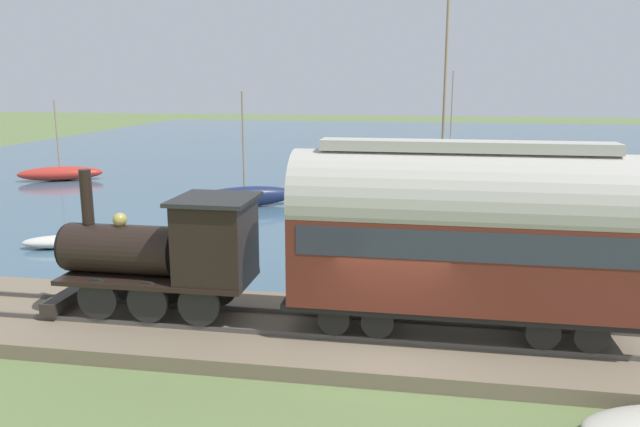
{
  "coord_description": "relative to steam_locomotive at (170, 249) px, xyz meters",
  "views": [
    {
      "loc": [
        -13.32,
        -0.67,
        6.37
      ],
      "look_at": [
        8.86,
        3.16,
        1.52
      ],
      "focal_mm": 35.0,
      "sensor_mm": 36.0,
      "label": 1
    }
  ],
  "objects": [
    {
      "name": "passenger_coach",
      "position": [
        0.0,
        -7.16,
        0.8
      ],
      "size": [
        2.29,
        8.16,
        4.54
      ],
      "color": "black",
      "rests_on": "rail_embankment"
    },
    {
      "name": "rowboat_near_shore",
      "position": [
        12.33,
        -14.37,
        -1.98
      ],
      "size": [
        2.44,
        2.63,
        0.39
      ],
      "rotation": [
        0.0,
        0.0,
        0.72
      ],
      "color": "silver",
      "rests_on": "harbor_water"
    },
    {
      "name": "ground_plane",
      "position": [
        -0.98,
        -5.65,
        -2.19
      ],
      "size": [
        200.0,
        200.0,
        0.0
      ],
      "primitive_type": "plane",
      "color": "#607542"
    },
    {
      "name": "sailboat_navy",
      "position": [
        15.73,
        2.75,
        -1.63
      ],
      "size": [
        3.6,
        5.2,
        5.8
      ],
      "rotation": [
        0.0,
        0.0,
        0.52
      ],
      "color": "#192347",
      "rests_on": "harbor_water"
    },
    {
      "name": "rail_embankment",
      "position": [
        0.0,
        -5.65,
        -2.0
      ],
      "size": [
        4.6,
        56.0,
        0.48
      ],
      "color": "#756651",
      "rests_on": "ground"
    },
    {
      "name": "harbor_water",
      "position": [
        42.6,
        -5.65,
        -2.18
      ],
      "size": [
        80.0,
        80.0,
        0.01
      ],
      "color": "#426075",
      "rests_on": "ground"
    },
    {
      "name": "steam_locomotive",
      "position": [
        0.0,
        0.0,
        0.0
      ],
      "size": [
        2.03,
        5.41,
        3.67
      ],
      "color": "black",
      "rests_on": "rail_embankment"
    },
    {
      "name": "rowboat_far_out",
      "position": [
        4.73,
        -10.76,
        -2.01
      ],
      "size": [
        2.27,
        2.0,
        0.33
      ],
      "rotation": [
        0.0,
        0.0,
        0.92
      ],
      "color": "#B7B2A3",
      "rests_on": "harbor_water"
    },
    {
      "name": "sailboat_red",
      "position": [
        21.91,
        16.86,
        -1.71
      ],
      "size": [
        3.5,
        5.32,
        5.07
      ],
      "rotation": [
        0.0,
        0.0,
        0.43
      ],
      "color": "#B72D23",
      "rests_on": "harbor_water"
    },
    {
      "name": "sailboat_yellow",
      "position": [
        37.8,
        -8.16,
        -1.64
      ],
      "size": [
        3.42,
        5.23,
        7.05
      ],
      "rotation": [
        0.0,
        0.0,
        -0.41
      ],
      "color": "gold",
      "rests_on": "harbor_water"
    },
    {
      "name": "rowboat_mid_harbor",
      "position": [
        6.92,
        7.46,
        -1.94
      ],
      "size": [
        1.87,
        3.1,
        0.48
      ],
      "rotation": [
        0.0,
        0.0,
        0.32
      ],
      "color": "beige",
      "rests_on": "harbor_water"
    },
    {
      "name": "rowboat_off_pier",
      "position": [
        5.09,
        0.94,
        -1.96
      ],
      "size": [
        1.77,
        2.07,
        0.43
      ],
      "rotation": [
        0.0,
        0.0,
        0.62
      ],
      "color": "#B7B2A3",
      "rests_on": "harbor_water"
    },
    {
      "name": "sailboat_gray",
      "position": [
        7.78,
        -6.84,
        -1.38
      ],
      "size": [
        3.41,
        4.87,
        9.18
      ],
      "rotation": [
        0.0,
        0.0,
        0.48
      ],
      "color": "gray",
      "rests_on": "harbor_water"
    }
  ]
}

